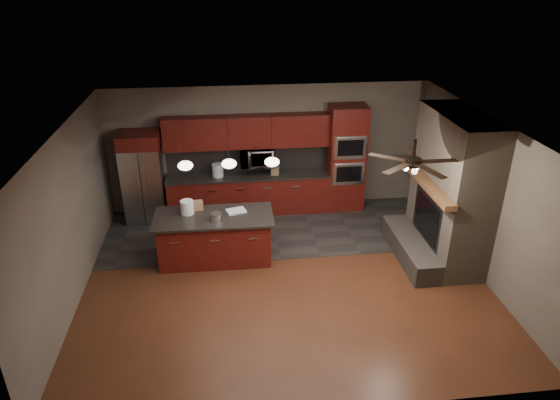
{
  "coord_description": "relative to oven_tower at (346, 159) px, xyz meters",
  "views": [
    {
      "loc": [
        -0.95,
        -7.42,
        5.13
      ],
      "look_at": [
        -0.02,
        0.6,
        1.26
      ],
      "focal_mm": 32.0,
      "sensor_mm": 36.0,
      "label": 1
    }
  ],
  "objects": [
    {
      "name": "white_bucket",
      "position": [
        -3.4,
        -1.76,
        -0.14
      ],
      "size": [
        0.32,
        0.32,
        0.26
      ],
      "primitive_type": "cylinder",
      "rotation": [
        0.0,
        0.0,
        -0.41
      ],
      "color": "white",
      "rests_on": "kitchen_island"
    },
    {
      "name": "left_wall",
      "position": [
        -5.2,
        -2.69,
        0.21
      ],
      "size": [
        0.02,
        6.0,
        2.8
      ],
      "primitive_type": "cube",
      "color": "#75695D",
      "rests_on": "ground"
    },
    {
      "name": "fireplace_column",
      "position": [
        1.34,
        -2.29,
        0.11
      ],
      "size": [
        1.3,
        2.1,
        2.8
      ],
      "color": "#786956",
      "rests_on": "ground"
    },
    {
      "name": "counter_box",
      "position": [
        -1.59,
        -0.04,
        -0.2
      ],
      "size": [
        0.2,
        0.17,
        0.18
      ],
      "primitive_type": "cube",
      "rotation": [
        0.0,
        0.0,
        -0.29
      ],
      "color": "olive",
      "rests_on": "back_cabinetry"
    },
    {
      "name": "refrigerator",
      "position": [
        -4.41,
        -0.07,
        -0.21
      ],
      "size": [
        0.84,
        0.75,
        1.97
      ],
      "color": "silver",
      "rests_on": "ground"
    },
    {
      "name": "cardboard_box",
      "position": [
        -3.24,
        -1.59,
        -0.2
      ],
      "size": [
        0.26,
        0.2,
        0.15
      ],
      "primitive_type": "cube",
      "rotation": [
        0.0,
        0.0,
        0.13
      ],
      "color": "#97684E",
      "rests_on": "kitchen_island"
    },
    {
      "name": "slate_tile_patch",
      "position": [
        -1.7,
        -0.89,
        -1.19
      ],
      "size": [
        7.0,
        2.4,
        0.01
      ],
      "primitive_type": "cube",
      "color": "#2E2C29",
      "rests_on": "ground"
    },
    {
      "name": "ceiling",
      "position": [
        -1.7,
        -2.69,
        1.61
      ],
      "size": [
        7.0,
        6.0,
        0.02
      ],
      "primitive_type": "cube",
      "color": "white",
      "rests_on": "back_wall"
    },
    {
      "name": "counter_bucket",
      "position": [
        -2.84,
        0.01,
        -0.15
      ],
      "size": [
        0.3,
        0.3,
        0.28
      ],
      "primitive_type": "cylinder",
      "rotation": [
        0.0,
        0.0,
        -0.27
      ],
      "color": "silver",
      "rests_on": "back_cabinetry"
    },
    {
      "name": "back_cabinetry",
      "position": [
        -2.18,
        0.05,
        -0.3
      ],
      "size": [
        3.59,
        0.64,
        2.2
      ],
      "color": "maroon",
      "rests_on": "ground"
    },
    {
      "name": "paint_can",
      "position": [
        -2.88,
        -2.07,
        -0.21
      ],
      "size": [
        0.25,
        0.25,
        0.13
      ],
      "primitive_type": "cylinder",
      "rotation": [
        0.0,
        0.0,
        0.36
      ],
      "color": "silver",
      "rests_on": "kitchen_island"
    },
    {
      "name": "ground",
      "position": [
        -1.7,
        -2.69,
        -1.19
      ],
      "size": [
        7.0,
        7.0,
        0.0
      ],
      "primitive_type": "plane",
      "color": "#582C1A",
      "rests_on": "ground"
    },
    {
      "name": "oven_tower",
      "position": [
        0.0,
        0.0,
        0.0
      ],
      "size": [
        0.8,
        0.63,
        2.38
      ],
      "color": "maroon",
      "rests_on": "ground"
    },
    {
      "name": "pendant_left",
      "position": [
        -3.35,
        -1.99,
        0.77
      ],
      "size": [
        0.26,
        0.26,
        0.92
      ],
      "color": "black",
      "rests_on": "ceiling"
    },
    {
      "name": "kitchen_island",
      "position": [
        -2.93,
        -1.92,
        -0.73
      ],
      "size": [
        2.2,
        1.02,
        0.92
      ],
      "rotation": [
        0.0,
        0.0,
        -0.01
      ],
      "color": "maroon",
      "rests_on": "ground"
    },
    {
      "name": "pendant_center",
      "position": [
        -2.6,
        -1.99,
        0.77
      ],
      "size": [
        0.26,
        0.26,
        0.92
      ],
      "color": "black",
      "rests_on": "ceiling"
    },
    {
      "name": "ceiling_fan",
      "position": [
        0.1,
        -3.49,
        1.27
      ],
      "size": [
        1.27,
        1.33,
        0.41
      ],
      "color": "black",
      "rests_on": "ceiling"
    },
    {
      "name": "microwave",
      "position": [
        -1.98,
        0.06,
        0.11
      ],
      "size": [
        0.73,
        0.41,
        0.5
      ],
      "primitive_type": "imported",
      "color": "silver",
      "rests_on": "back_cabinetry"
    },
    {
      "name": "pendant_right",
      "position": [
        -1.85,
        -1.99,
        0.77
      ],
      "size": [
        0.26,
        0.26,
        0.92
      ],
      "color": "black",
      "rests_on": "ceiling"
    },
    {
      "name": "paint_tray",
      "position": [
        -2.51,
        -1.79,
        -0.25
      ],
      "size": [
        0.4,
        0.33,
        0.03
      ],
      "primitive_type": "cube",
      "rotation": [
        0.0,
        0.0,
        0.28
      ],
      "color": "white",
      "rests_on": "kitchen_island"
    },
    {
      "name": "back_wall",
      "position": [
        -1.7,
        0.31,
        0.21
      ],
      "size": [
        7.0,
        0.02,
        2.8
      ],
      "primitive_type": "cube",
      "color": "#75695D",
      "rests_on": "ground"
    },
    {
      "name": "right_wall",
      "position": [
        1.8,
        -2.69,
        0.21
      ],
      "size": [
        0.02,
        6.0,
        2.8
      ],
      "primitive_type": "cube",
      "color": "#75695D",
      "rests_on": "ground"
    }
  ]
}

